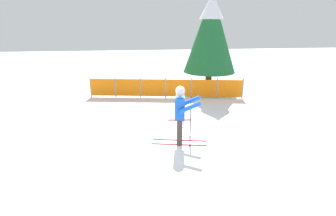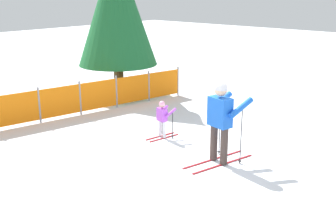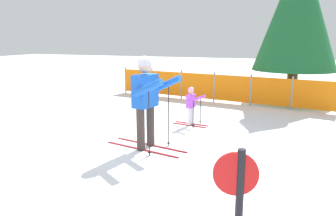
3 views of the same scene
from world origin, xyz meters
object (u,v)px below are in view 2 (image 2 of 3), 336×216
object	(u,v)px
skier_adult	(221,114)
conifer_far	(116,4)
safety_fence	(80,98)
skier_child	(163,116)

from	to	relation	value
skier_adult	conifer_far	bearing A→B (deg)	79.10
skier_adult	safety_fence	xyz separation A→B (m)	(0.19, 5.27, -0.59)
skier_child	conifer_far	size ratio (longest dim) A/B	0.19
skier_child	safety_fence	size ratio (longest dim) A/B	0.13
safety_fence	conifer_far	size ratio (longest dim) A/B	1.48
skier_adult	conifer_far	size ratio (longest dim) A/B	0.36
safety_fence	conifer_far	xyz separation A→B (m)	(2.51, 1.05, 2.67)
skier_adult	skier_child	size ratio (longest dim) A/B	1.88
conifer_far	safety_fence	bearing A→B (deg)	-157.30
conifer_far	skier_adult	bearing A→B (deg)	-113.10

